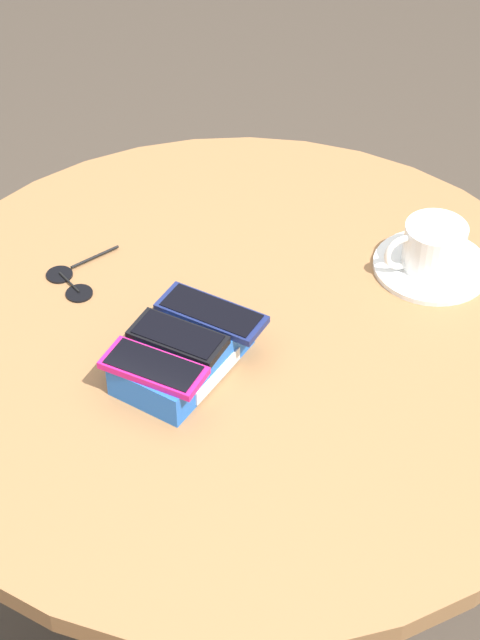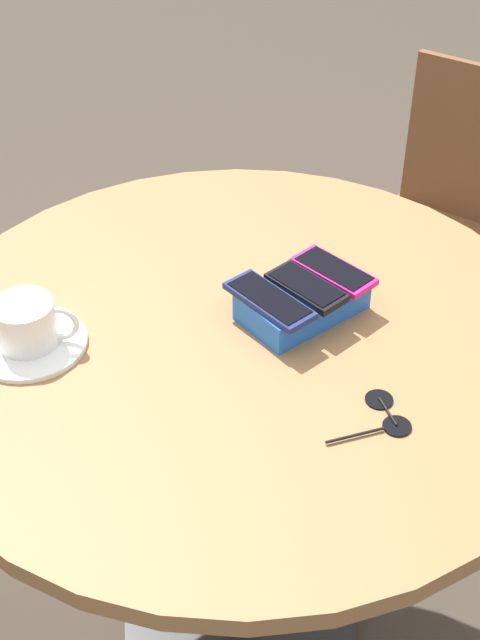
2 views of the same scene
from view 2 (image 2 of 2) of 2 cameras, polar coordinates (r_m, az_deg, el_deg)
ground_plane at (r=1.88m, az=0.00°, el=-19.09°), size 8.00×8.00×0.00m
round_table at (r=1.39m, az=0.00°, el=-5.21°), size 0.95×0.95×0.77m
phone_box at (r=1.32m, az=4.00°, el=1.22°), size 0.19×0.13×0.05m
phone_magenta at (r=1.33m, az=6.02°, el=3.14°), size 0.06×0.13×0.01m
phone_black at (r=1.30m, az=4.26°, el=2.11°), size 0.06×0.12×0.01m
phone_navy at (r=1.27m, az=1.88°, el=1.28°), size 0.07×0.15×0.01m
saucer at (r=1.30m, az=-13.34°, el=-1.45°), size 0.17×0.17×0.01m
coffee_cup at (r=1.28m, az=-13.48°, el=-0.14°), size 0.10×0.10×0.07m
sunglasses at (r=1.18m, az=9.18°, el=-6.06°), size 0.13×0.08×0.01m
chair_near_window at (r=2.14m, az=13.40°, el=4.70°), size 0.48×0.48×0.81m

